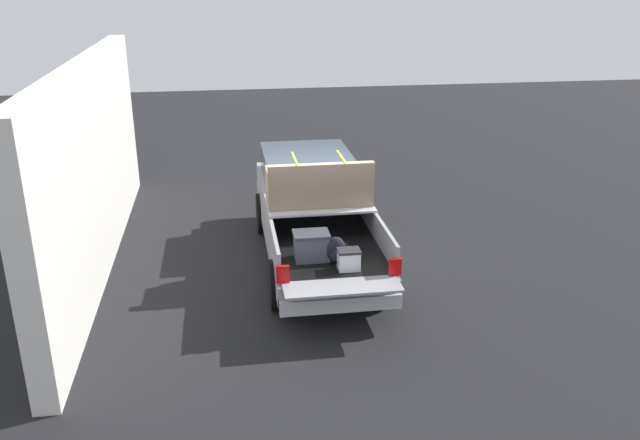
% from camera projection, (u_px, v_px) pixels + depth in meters
% --- Properties ---
extents(ground_plane, '(40.00, 40.00, 0.00)m').
position_uv_depth(ground_plane, '(315.00, 261.00, 12.90)').
color(ground_plane, black).
extents(pickup_truck, '(6.05, 2.06, 2.23)m').
position_uv_depth(pickup_truck, '(312.00, 208.00, 12.90)').
color(pickup_truck, gray).
rests_on(pickup_truck, ground_plane).
extents(building_facade, '(9.72, 0.36, 3.87)m').
position_uv_depth(building_facade, '(93.00, 166.00, 12.23)').
color(building_facade, silver).
rests_on(building_facade, ground_plane).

